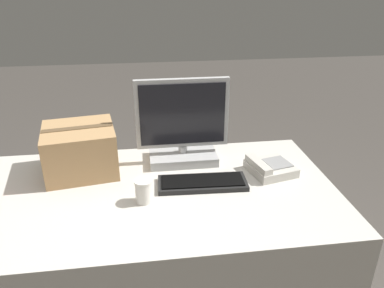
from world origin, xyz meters
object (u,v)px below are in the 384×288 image
(desk_phone, at_px, (269,168))
(cardboard_box, at_px, (80,150))
(paper_cup_right, at_px, (143,191))
(monitor, at_px, (183,131))
(keyboard, at_px, (202,183))

(desk_phone, xyz_separation_m, cardboard_box, (-0.90, 0.14, 0.09))
(cardboard_box, bearing_deg, paper_cup_right, -47.24)
(monitor, relative_size, keyboard, 1.12)
(monitor, xyz_separation_m, keyboard, (0.06, -0.26, -0.15))
(desk_phone, xyz_separation_m, paper_cup_right, (-0.61, -0.17, 0.03))
(monitor, height_order, keyboard, monitor)
(keyboard, height_order, paper_cup_right, paper_cup_right)
(keyboard, distance_m, paper_cup_right, 0.29)
(monitor, bearing_deg, desk_phone, -25.23)
(keyboard, bearing_deg, desk_phone, 14.82)
(monitor, xyz_separation_m, desk_phone, (0.40, -0.19, -0.14))
(desk_phone, bearing_deg, paper_cup_right, -177.51)
(paper_cup_right, bearing_deg, cardboard_box, 132.76)
(monitor, height_order, cardboard_box, monitor)
(monitor, relative_size, paper_cup_right, 4.45)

